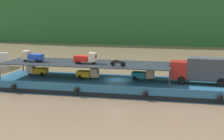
{
  "coord_description": "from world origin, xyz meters",
  "views": [
    {
      "loc": [
        9.4,
        -43.56,
        10.49
      ],
      "look_at": [
        -0.65,
        0.0,
        2.7
      ],
      "focal_mm": 58.65,
      "sensor_mm": 36.0,
      "label": 1
    }
  ],
  "objects_px": {
    "mini_truck_lower_aft": "(88,73)",
    "mini_truck_upper_stern": "(32,56)",
    "covered_lorry": "(202,70)",
    "mini_truck_lower_stern": "(37,70)",
    "motorcycle_upper_port": "(118,63)",
    "mini_truck_lower_mid": "(143,75)",
    "mini_truck_upper_mid": "(86,58)",
    "cargo_barge": "(117,86)"
  },
  "relations": [
    {
      "from": "cargo_barge",
      "to": "motorcycle_upper_port",
      "type": "xyz_separation_m",
      "value": [
        0.5,
        -1.92,
        3.18
      ]
    },
    {
      "from": "cargo_barge",
      "to": "mini_truck_lower_aft",
      "type": "height_order",
      "value": "mini_truck_lower_aft"
    },
    {
      "from": "mini_truck_lower_mid",
      "to": "motorcycle_upper_port",
      "type": "relative_size",
      "value": 1.47
    },
    {
      "from": "cargo_barge",
      "to": "mini_truck_upper_mid",
      "type": "xyz_separation_m",
      "value": [
        -3.8,
        -0.72,
        3.44
      ]
    },
    {
      "from": "cargo_barge",
      "to": "mini_truck_lower_mid",
      "type": "xyz_separation_m",
      "value": [
        3.21,
        0.58,
        1.44
      ]
    },
    {
      "from": "mini_truck_lower_mid",
      "to": "motorcycle_upper_port",
      "type": "height_order",
      "value": "motorcycle_upper_port"
    },
    {
      "from": "mini_truck_upper_mid",
      "to": "motorcycle_upper_port",
      "type": "xyz_separation_m",
      "value": [
        4.3,
        -1.2,
        -0.26
      ]
    },
    {
      "from": "cargo_barge",
      "to": "motorcycle_upper_port",
      "type": "relative_size",
      "value": 15.99
    },
    {
      "from": "covered_lorry",
      "to": "motorcycle_upper_port",
      "type": "distance_m",
      "value": 9.84
    },
    {
      "from": "mini_truck_lower_aft",
      "to": "mini_truck_upper_stern",
      "type": "bearing_deg",
      "value": -176.83
    },
    {
      "from": "cargo_barge",
      "to": "mini_truck_lower_stern",
      "type": "xyz_separation_m",
      "value": [
        -11.0,
        0.6,
        1.44
      ]
    },
    {
      "from": "motorcycle_upper_port",
      "to": "cargo_barge",
      "type": "bearing_deg",
      "value": 104.57
    },
    {
      "from": "mini_truck_upper_mid",
      "to": "mini_truck_upper_stern",
      "type": "bearing_deg",
      "value": 179.43
    },
    {
      "from": "mini_truck_lower_mid",
      "to": "covered_lorry",
      "type": "bearing_deg",
      "value": -6.43
    },
    {
      "from": "cargo_barge",
      "to": "mini_truck_lower_aft",
      "type": "distance_m",
      "value": 3.93
    },
    {
      "from": "mini_truck_upper_stern",
      "to": "covered_lorry",
      "type": "bearing_deg",
      "value": 1.21
    },
    {
      "from": "mini_truck_lower_stern",
      "to": "mini_truck_upper_stern",
      "type": "distance_m",
      "value": 2.36
    },
    {
      "from": "motorcycle_upper_port",
      "to": "mini_truck_lower_mid",
      "type": "bearing_deg",
      "value": 42.78
    },
    {
      "from": "covered_lorry",
      "to": "cargo_barge",
      "type": "bearing_deg",
      "value": 178.88
    },
    {
      "from": "mini_truck_lower_aft",
      "to": "motorcycle_upper_port",
      "type": "bearing_deg",
      "value": -22.09
    },
    {
      "from": "mini_truck_lower_aft",
      "to": "mini_truck_upper_stern",
      "type": "height_order",
      "value": "mini_truck_upper_stern"
    },
    {
      "from": "cargo_barge",
      "to": "covered_lorry",
      "type": "xyz_separation_m",
      "value": [
        10.16,
        -0.2,
        2.45
      ]
    },
    {
      "from": "covered_lorry",
      "to": "mini_truck_lower_aft",
      "type": "distance_m",
      "value": 13.85
    },
    {
      "from": "covered_lorry",
      "to": "mini_truck_upper_mid",
      "type": "distance_m",
      "value": 14.01
    },
    {
      "from": "mini_truck_lower_aft",
      "to": "motorcycle_upper_port",
      "type": "relative_size",
      "value": 1.46
    },
    {
      "from": "cargo_barge",
      "to": "mini_truck_upper_mid",
      "type": "height_order",
      "value": "mini_truck_upper_mid"
    },
    {
      "from": "covered_lorry",
      "to": "mini_truck_lower_stern",
      "type": "distance_m",
      "value": 21.2
    },
    {
      "from": "mini_truck_lower_stern",
      "to": "mini_truck_upper_mid",
      "type": "relative_size",
      "value": 1.0
    },
    {
      "from": "covered_lorry",
      "to": "motorcycle_upper_port",
      "type": "height_order",
      "value": "covered_lorry"
    },
    {
      "from": "mini_truck_lower_stern",
      "to": "covered_lorry",
      "type": "bearing_deg",
      "value": -2.15
    },
    {
      "from": "mini_truck_lower_mid",
      "to": "mini_truck_upper_mid",
      "type": "bearing_deg",
      "value": -169.47
    },
    {
      "from": "mini_truck_lower_mid",
      "to": "mini_truck_upper_mid",
      "type": "height_order",
      "value": "mini_truck_upper_mid"
    },
    {
      "from": "cargo_barge",
      "to": "mini_truck_upper_stern",
      "type": "bearing_deg",
      "value": -176.64
    },
    {
      "from": "mini_truck_lower_mid",
      "to": "mini_truck_upper_stern",
      "type": "xyz_separation_m",
      "value": [
        -14.23,
        -1.23,
        2.0
      ]
    },
    {
      "from": "mini_truck_lower_mid",
      "to": "mini_truck_upper_stern",
      "type": "bearing_deg",
      "value": -175.06
    },
    {
      "from": "mini_truck_lower_mid",
      "to": "mini_truck_upper_mid",
      "type": "xyz_separation_m",
      "value": [
        -7.01,
        -1.3,
        2.0
      ]
    },
    {
      "from": "mini_truck_lower_mid",
      "to": "mini_truck_lower_stern",
      "type": "bearing_deg",
      "value": 179.95
    },
    {
      "from": "covered_lorry",
      "to": "motorcycle_upper_port",
      "type": "relative_size",
      "value": 4.18
    },
    {
      "from": "mini_truck_upper_stern",
      "to": "mini_truck_upper_mid",
      "type": "xyz_separation_m",
      "value": [
        7.22,
        -0.07,
        0.0
      ]
    },
    {
      "from": "mini_truck_lower_aft",
      "to": "mini_truck_upper_stern",
      "type": "xyz_separation_m",
      "value": [
        -7.37,
        -0.41,
        2.0
      ]
    },
    {
      "from": "mini_truck_lower_stern",
      "to": "mini_truck_upper_mid",
      "type": "height_order",
      "value": "mini_truck_upper_mid"
    },
    {
      "from": "cargo_barge",
      "to": "mini_truck_upper_mid",
      "type": "distance_m",
      "value": 5.18
    }
  ]
}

